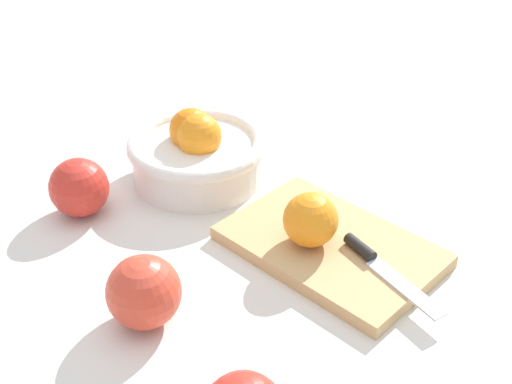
# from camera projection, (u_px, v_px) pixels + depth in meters

# --- Properties ---
(ground_plane) EXTENTS (2.40, 2.40, 0.00)m
(ground_plane) POSITION_uv_depth(u_px,v_px,m) (216.00, 238.00, 0.85)
(ground_plane) COLOR silver
(bowl) EXTENTS (0.20, 0.20, 0.10)m
(bowl) POSITION_uv_depth(u_px,v_px,m) (197.00, 153.00, 0.94)
(bowl) COLOR white
(bowl) RESTS_ON ground_plane
(cutting_board) EXTENTS (0.26, 0.18, 0.02)m
(cutting_board) POSITION_uv_depth(u_px,v_px,m) (330.00, 247.00, 0.81)
(cutting_board) COLOR tan
(cutting_board) RESTS_ON ground_plane
(orange_on_board) EXTENTS (0.07, 0.07, 0.07)m
(orange_on_board) POSITION_uv_depth(u_px,v_px,m) (311.00, 220.00, 0.79)
(orange_on_board) COLOR orange
(orange_on_board) RESTS_ON cutting_board
(knife) EXTENTS (0.16, 0.04, 0.01)m
(knife) POSITION_uv_depth(u_px,v_px,m) (379.00, 264.00, 0.77)
(knife) COLOR silver
(knife) RESTS_ON cutting_board
(apple_front_left) EXTENTS (0.08, 0.08, 0.08)m
(apple_front_left) POSITION_uv_depth(u_px,v_px,m) (79.00, 187.00, 0.87)
(apple_front_left) COLOR red
(apple_front_left) RESTS_ON ground_plane
(apple_front_right_2) EXTENTS (0.08, 0.08, 0.08)m
(apple_front_right_2) POSITION_uv_depth(u_px,v_px,m) (144.00, 292.00, 0.70)
(apple_front_right_2) COLOR #D6422D
(apple_front_right_2) RESTS_ON ground_plane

